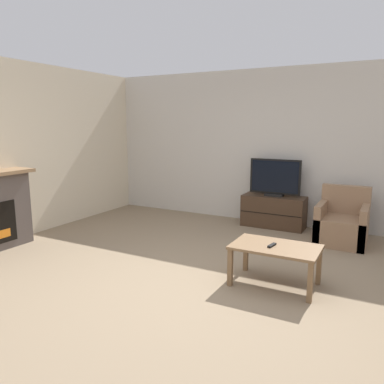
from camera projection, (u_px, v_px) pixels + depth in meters
name	position (u px, v px, depth m)	size (l,w,h in m)	color
ground_plane	(202.00, 285.00, 4.13)	(24.00, 24.00, 0.00)	#89755B
wall_back	(280.00, 147.00, 6.50)	(12.00, 0.06, 2.70)	beige
tv_stand	(274.00, 211.00, 6.43)	(1.06, 0.44, 0.54)	#422D1E
tv	(275.00, 179.00, 6.33)	(0.87, 0.18, 0.63)	black
armchair	(342.00, 225.00, 5.57)	(0.70, 0.76, 0.83)	#937051
coffee_table	(275.00, 251.00, 4.07)	(0.93, 0.58, 0.45)	brown
remote	(272.00, 245.00, 4.05)	(0.06, 0.15, 0.02)	black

